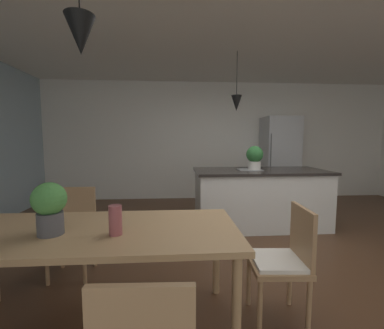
{
  "coord_description": "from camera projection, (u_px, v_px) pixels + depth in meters",
  "views": [
    {
      "loc": [
        -1.11,
        -2.7,
        1.36
      ],
      "look_at": [
        -0.9,
        0.25,
        1.08
      ],
      "focal_mm": 23.69,
      "sensor_mm": 36.0,
      "label": 1
    }
  ],
  "objects": [
    {
      "name": "vase_on_dining_table",
      "position": [
        115.0,
        220.0,
        1.66
      ],
      "size": [
        0.09,
        0.09,
        0.2
      ],
      "color": "#994C51",
      "rests_on": "dining_table"
    },
    {
      "name": "refrigerator",
      "position": [
        279.0,
        159.0,
        5.73
      ],
      "size": [
        0.75,
        0.67,
        1.89
      ],
      "color": "#B2B5B7",
      "rests_on": "ground_plane"
    },
    {
      "name": "ground_plane",
      "position": [
        272.0,
        262.0,
        2.89
      ],
      "size": [
        10.0,
        8.4,
        0.04
      ],
      "primitive_type": "cube",
      "color": "#4C301E"
    },
    {
      "name": "kitchen_island",
      "position": [
        259.0,
        197.0,
        4.03
      ],
      "size": [
        2.04,
        0.95,
        0.91
      ],
      "color": "silver",
      "rests_on": "ground_plane"
    },
    {
      "name": "chair_far_left",
      "position": [
        73.0,
        228.0,
        2.58
      ],
      "size": [
        0.41,
        0.41,
        0.87
      ],
      "color": "#A87F56",
      "rests_on": "ground_plane"
    },
    {
      "name": "wall_back_kitchen",
      "position": [
        221.0,
        141.0,
        6.0
      ],
      "size": [
        10.0,
        0.12,
        2.7
      ],
      "primitive_type": "cube",
      "color": "white",
      "rests_on": "ground_plane"
    },
    {
      "name": "dining_table",
      "position": [
        94.0,
        238.0,
        1.78
      ],
      "size": [
        2.04,
        0.89,
        0.74
      ],
      "color": "tan",
      "rests_on": "ground_plane"
    },
    {
      "name": "pendant_over_island_main",
      "position": [
        236.0,
        103.0,
        3.86
      ],
      "size": [
        0.16,
        0.16,
        0.89
      ],
      "color": "black"
    },
    {
      "name": "chair_kitchen_end",
      "position": [
        284.0,
        259.0,
        1.9
      ],
      "size": [
        0.43,
        0.43,
        0.87
      ],
      "color": "#A87F56",
      "rests_on": "ground_plane"
    },
    {
      "name": "potted_plant_on_table",
      "position": [
        49.0,
        206.0,
        1.65
      ],
      "size": [
        0.22,
        0.22,
        0.35
      ],
      "color": "#4C4C51",
      "rests_on": "dining_table"
    },
    {
      "name": "pendant_over_table",
      "position": [
        80.0,
        35.0,
        1.64
      ],
      "size": [
        0.2,
        0.2,
        0.78
      ],
      "color": "black"
    },
    {
      "name": "potted_plant_on_island",
      "position": [
        255.0,
        157.0,
        3.96
      ],
      "size": [
        0.26,
        0.26,
        0.38
      ],
      "color": "beige",
      "rests_on": "kitchen_island"
    },
    {
      "name": "ceiling_slab",
      "position": [
        280.0,
        5.0,
        2.63
      ],
      "size": [
        10.0,
        8.4,
        0.12
      ],
      "primitive_type": "cube",
      "color": "white"
    }
  ]
}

